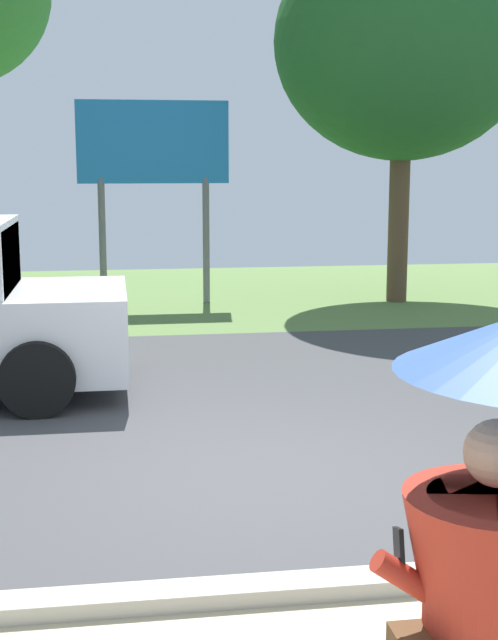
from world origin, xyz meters
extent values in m
cube|color=#424244|center=(0.00, 2.00, -0.05)|extent=(40.00, 8.00, 0.10)
cube|color=#5E7D42|center=(0.00, 10.00, -0.05)|extent=(40.00, 8.00, 0.10)
cube|color=#B2AD9E|center=(0.00, -2.00, 0.05)|extent=(40.00, 0.24, 0.10)
cylinder|color=#B22D1E|center=(0.03, -4.20, 1.12)|extent=(0.44, 0.44, 0.65)
sphere|color=tan|center=(0.03, -4.20, 1.59)|extent=(0.22, 0.22, 0.22)
cylinder|color=#B22D1E|center=(-0.23, -4.18, 1.16)|extent=(0.29, 0.08, 0.24)
cube|color=black|center=(-0.27, -4.15, 1.25)|extent=(0.02, 0.11, 0.16)
cube|color=#2D3842|center=(-2.29, 3.05, 1.43)|extent=(0.10, 1.70, 0.77)
cylinder|color=black|center=(-1.94, 4.05, 0.38)|extent=(0.76, 0.28, 0.76)
cylinder|color=black|center=(-1.94, 2.05, 0.38)|extent=(0.76, 0.28, 0.76)
cylinder|color=slate|center=(-1.35, 8.94, 1.10)|extent=(0.12, 0.12, 2.20)
cylinder|color=slate|center=(0.45, 8.94, 1.10)|extent=(0.12, 0.12, 2.20)
cube|color=#1E72B2|center=(-0.45, 8.94, 2.80)|extent=(2.60, 0.10, 1.40)
cylinder|color=brown|center=(3.84, 8.60, 1.54)|extent=(0.36, 0.36, 3.09)
ellipsoid|color=#1E5623|center=(3.84, 8.60, 4.50)|extent=(4.46, 4.46, 4.05)
camera|label=1|loc=(-1.16, -6.79, 2.51)|focal=50.47mm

